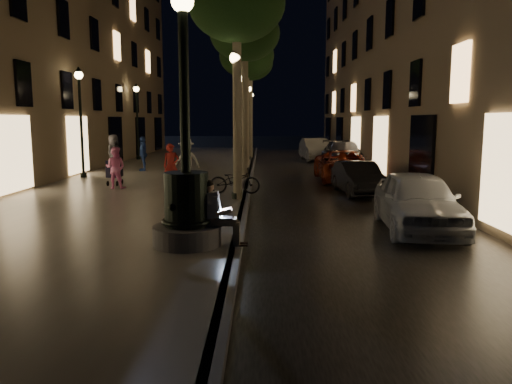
{
  "coord_description": "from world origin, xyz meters",
  "views": [
    {
      "loc": [
        0.52,
        -7.97,
        2.75
      ],
      "look_at": [
        0.4,
        3.0,
        1.15
      ],
      "focal_mm": 35.0,
      "sensor_mm": 36.0,
      "label": 1
    }
  ],
  "objects_px": {
    "lamp_left_c": "(137,112)",
    "fountain_lamppost": "(186,196)",
    "car_second": "(358,178)",
    "pedestrian_blue": "(143,154)",
    "pedestrian_red": "(171,166)",
    "seated_man_laptop": "(217,211)",
    "tree_near": "(237,5)",
    "lamp_curb_b": "(244,109)",
    "stroller": "(114,171)",
    "lamp_curb_c": "(249,112)",
    "tree_second": "(245,35)",
    "pedestrian_dark": "(114,153)",
    "car_third": "(344,166)",
    "tree_far": "(251,63)",
    "car_rear": "(343,154)",
    "pedestrian_white": "(186,160)",
    "bicycle": "(235,180)",
    "pedestrian_pink": "(115,168)",
    "tree_third": "(247,57)",
    "car_front": "(417,201)",
    "lamp_curb_d": "(251,113)",
    "lamp_left_b": "(80,108)",
    "lamp_curb_a": "(236,104)"
  },
  "relations": [
    {
      "from": "tree_third",
      "to": "car_third",
      "type": "relative_size",
      "value": 1.46
    },
    {
      "from": "pedestrian_red",
      "to": "pedestrian_pink",
      "type": "bearing_deg",
      "value": 162.92
    },
    {
      "from": "car_second",
      "to": "lamp_left_c",
      "type": "bearing_deg",
      "value": 125.34
    },
    {
      "from": "pedestrian_blue",
      "to": "bicycle",
      "type": "bearing_deg",
      "value": 23.58
    },
    {
      "from": "pedestrian_white",
      "to": "bicycle",
      "type": "height_order",
      "value": "pedestrian_white"
    },
    {
      "from": "pedestrian_red",
      "to": "lamp_left_c",
      "type": "bearing_deg",
      "value": 86.4
    },
    {
      "from": "tree_second",
      "to": "car_rear",
      "type": "relative_size",
      "value": 1.4
    },
    {
      "from": "stroller",
      "to": "pedestrian_red",
      "type": "distance_m",
      "value": 2.52
    },
    {
      "from": "tree_third",
      "to": "car_front",
      "type": "bearing_deg",
      "value": -73.31
    },
    {
      "from": "seated_man_laptop",
      "to": "pedestrian_blue",
      "type": "bearing_deg",
      "value": 108.61
    },
    {
      "from": "bicycle",
      "to": "lamp_curb_c",
      "type": "bearing_deg",
      "value": 3.63
    },
    {
      "from": "lamp_left_c",
      "to": "stroller",
      "type": "distance_m",
      "value": 13.09
    },
    {
      "from": "car_rear",
      "to": "pedestrian_red",
      "type": "relative_size",
      "value": 3.16
    },
    {
      "from": "lamp_curb_a",
      "to": "lamp_curb_c",
      "type": "relative_size",
      "value": 1.0
    },
    {
      "from": "tree_far",
      "to": "lamp_curb_b",
      "type": "distance_m",
      "value": 10.5
    },
    {
      "from": "lamp_curb_d",
      "to": "car_front",
      "type": "bearing_deg",
      "value": -80.36
    },
    {
      "from": "car_second",
      "to": "car_front",
      "type": "bearing_deg",
      "value": -91.7
    },
    {
      "from": "pedestrian_pink",
      "to": "pedestrian_blue",
      "type": "xyz_separation_m",
      "value": [
        -0.51,
        6.52,
        0.08
      ]
    },
    {
      "from": "tree_third",
      "to": "lamp_left_b",
      "type": "relative_size",
      "value": 1.5
    },
    {
      "from": "lamp_curb_a",
      "to": "pedestrian_blue",
      "type": "height_order",
      "value": "lamp_curb_a"
    },
    {
      "from": "pedestrian_pink",
      "to": "pedestrian_blue",
      "type": "distance_m",
      "value": 6.54
    },
    {
      "from": "tree_near",
      "to": "lamp_curb_b",
      "type": "height_order",
      "value": "tree_near"
    },
    {
      "from": "car_second",
      "to": "pedestrian_blue",
      "type": "bearing_deg",
      "value": 140.63
    },
    {
      "from": "lamp_curb_d",
      "to": "pedestrian_white",
      "type": "distance_m",
      "value": 20.08
    },
    {
      "from": "tree_near",
      "to": "car_third",
      "type": "relative_size",
      "value": 1.48
    },
    {
      "from": "pedestrian_dark",
      "to": "tree_far",
      "type": "bearing_deg",
      "value": -15.91
    },
    {
      "from": "car_second",
      "to": "pedestrian_dark",
      "type": "relative_size",
      "value": 2.03
    },
    {
      "from": "fountain_lamppost",
      "to": "pedestrian_white",
      "type": "distance_m",
      "value": 10.27
    },
    {
      "from": "lamp_curb_d",
      "to": "pedestrian_red",
      "type": "height_order",
      "value": "lamp_curb_d"
    },
    {
      "from": "lamp_curb_a",
      "to": "seated_man_laptop",
      "type": "bearing_deg",
      "value": -90.84
    },
    {
      "from": "pedestrian_pink",
      "to": "lamp_curb_b",
      "type": "bearing_deg",
      "value": -122.21
    },
    {
      "from": "car_rear",
      "to": "pedestrian_red",
      "type": "bearing_deg",
      "value": -128.07
    },
    {
      "from": "bicycle",
      "to": "pedestrian_red",
      "type": "bearing_deg",
      "value": 64.3
    },
    {
      "from": "car_third",
      "to": "pedestrian_blue",
      "type": "relative_size",
      "value": 2.88
    },
    {
      "from": "stroller",
      "to": "pedestrian_pink",
      "type": "distance_m",
      "value": 1.05
    },
    {
      "from": "car_second",
      "to": "car_third",
      "type": "height_order",
      "value": "car_third"
    },
    {
      "from": "tree_far",
      "to": "tree_near",
      "type": "bearing_deg",
      "value": -90.1
    },
    {
      "from": "tree_third",
      "to": "lamp_curb_d",
      "type": "bearing_deg",
      "value": 90.0
    },
    {
      "from": "tree_third",
      "to": "lamp_curb_a",
      "type": "height_order",
      "value": "tree_third"
    },
    {
      "from": "car_front",
      "to": "pedestrian_pink",
      "type": "height_order",
      "value": "pedestrian_pink"
    },
    {
      "from": "lamp_curb_c",
      "to": "tree_second",
      "type": "bearing_deg",
      "value": -89.43
    },
    {
      "from": "pedestrian_white",
      "to": "pedestrian_blue",
      "type": "bearing_deg",
      "value": -90.32
    },
    {
      "from": "pedestrian_white",
      "to": "pedestrian_dark",
      "type": "relative_size",
      "value": 1.0
    },
    {
      "from": "lamp_curb_a",
      "to": "lamp_left_c",
      "type": "distance_m",
      "value": 17.5
    },
    {
      "from": "fountain_lamppost",
      "to": "pedestrian_pink",
      "type": "height_order",
      "value": "fountain_lamppost"
    },
    {
      "from": "seated_man_laptop",
      "to": "pedestrian_pink",
      "type": "height_order",
      "value": "pedestrian_pink"
    },
    {
      "from": "lamp_curb_b",
      "to": "pedestrian_red",
      "type": "height_order",
      "value": "lamp_curb_b"
    },
    {
      "from": "lamp_left_c",
      "to": "fountain_lamppost",
      "type": "bearing_deg",
      "value": -73.78
    },
    {
      "from": "lamp_left_b",
      "to": "bicycle",
      "type": "bearing_deg",
      "value": -34.71
    },
    {
      "from": "pedestrian_red",
      "to": "seated_man_laptop",
      "type": "bearing_deg",
      "value": -96.19
    }
  ]
}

